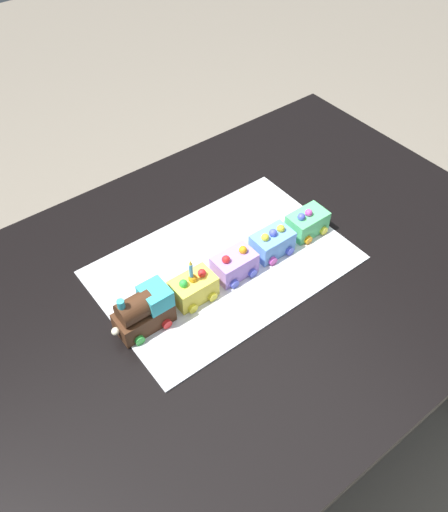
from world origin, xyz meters
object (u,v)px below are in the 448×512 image
Objects in this scene: cake_locomotive at (143,311)px; cake_car_gondola_lemon at (193,288)px; birthday_candle at (191,269)px; cake_car_hopper_lavender at (234,264)px; cake_car_caboose_sky_blue at (272,242)px; dining_table at (248,296)px; cake_car_flatbed_mint_green at (307,223)px.

cake_car_gondola_lemon is at bearing 0.00° from cake_locomotive.
cake_car_hopper_lavender is at bearing 0.00° from birthday_candle.
cake_car_caboose_sky_blue is at bearing 0.00° from cake_car_gondola_lemon.
cake_car_hopper_lavender is at bearing 0.00° from cake_locomotive.
cake_car_flatbed_mint_green reaches higher than dining_table.
birthday_candle is (0.13, 0.00, 0.05)m from cake_locomotive.
birthday_candle is (-0.24, -0.00, 0.07)m from cake_car_caboose_sky_blue.
cake_locomotive is 0.25m from cake_car_hopper_lavender.
birthday_candle is (-0.16, 0.01, 0.21)m from dining_table.
cake_locomotive reaches higher than cake_car_flatbed_mint_green.
cake_car_caboose_sky_blue reaches higher than dining_table.
cake_car_gondola_lemon is at bearing 180.00° from cake_car_caboose_sky_blue.
birthday_candle reaches higher than dining_table.
cake_car_flatbed_mint_green is (0.35, 0.00, -0.00)m from cake_car_gondola_lemon.
cake_car_gondola_lemon is at bearing 180.00° from cake_car_flatbed_mint_green.
birthday_candle is at bearing 0.00° from cake_locomotive.
cake_car_gondola_lemon is 0.12m from cake_car_hopper_lavender.
cake_car_caboose_sky_blue is (0.08, 0.01, 0.14)m from dining_table.
cake_locomotive is at bearing -180.00° from cake_car_caboose_sky_blue.
cake_car_gondola_lemon is 1.00× the size of cake_car_hopper_lavender.
cake_locomotive is at bearing -180.00° from cake_car_flatbed_mint_green.
birthday_candle reaches higher than cake_car_gondola_lemon.
cake_locomotive is at bearing 180.00° from birthday_candle.
dining_table is at bearing -3.13° from cake_car_gondola_lemon.
cake_car_gondola_lemon is at bearing 180.00° from cake_car_hopper_lavender.
cake_locomotive is 1.40× the size of cake_car_gondola_lemon.
dining_table is 14.00× the size of cake_car_caboose_sky_blue.
cake_car_caboose_sky_blue and cake_car_flatbed_mint_green have the same top height.
dining_table is 27.86× the size of birthday_candle.
dining_table is at bearing -11.87° from cake_car_hopper_lavender.
cake_car_gondola_lemon and cake_car_flatbed_mint_green have the same top height.
dining_table is 0.21m from cake_car_gondola_lemon.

